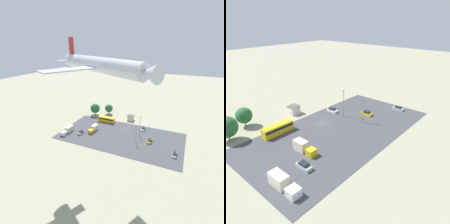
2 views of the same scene
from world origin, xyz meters
The scene contains 15 objects.
ground_plane centered at (0.00, 0.00, 0.00)m, with size 400.00×400.00×0.00m, color gray.
parking_lot_surface centered at (0.00, 8.09, 0.04)m, with size 63.22×32.33×0.08m.
shed_building centered at (1.35, -13.49, 1.61)m, with size 3.88×3.56×3.20m.
bus centered at (14.26, -5.00, 1.71)m, with size 10.18×2.60×3.02m.
parked_car_0 centered at (-27.68, 14.37, 0.67)m, with size 1.79×4.36×1.41m.
parked_car_1 centered at (-9.25, -3.70, 0.75)m, with size 1.75×4.49×1.60m.
parked_car_2 centered at (20.15, 14.10, 0.76)m, with size 1.91×4.32×1.64m.
parked_car_3 centered at (-15.47, 7.91, 0.75)m, with size 1.91×4.15×1.60m.
parked_truck_0 centered at (27.44, 15.82, 1.40)m, with size 2.57×8.58×2.89m.
parked_truck_1 centered at (15.50, 8.63, 1.41)m, with size 2.33×7.28×2.90m.
tree_near_shed centered at (26.18, -12.32, 4.47)m, with size 6.32×6.32×7.64m.
tree_apron_mid centered at (18.43, -17.48, 3.94)m, with size 5.34×5.34×6.61m.
light_pole_lot_centre centered at (-8.69, 2.35, 5.52)m, with size 0.90×0.28×10.00m.
light_pole_lot_edge centered at (-9.05, 10.11, 4.57)m, with size 0.90×0.28×8.12m.
airplane centered at (-5.19, 38.09, 39.68)m, with size 37.60×31.24×9.82m.
Camera 1 is at (-28.78, 82.91, 45.70)m, focal length 28.00 mm.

